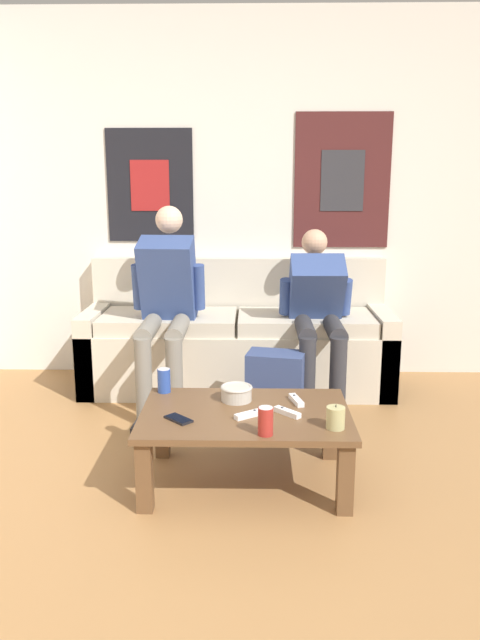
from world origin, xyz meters
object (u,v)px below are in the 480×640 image
cell_phone (178,419)px  person_seated_adult (166,299)px  game_controller_near_left (296,400)px  game_controller_near_right (249,414)px  person_seated_teen (318,310)px  pillar_candle (336,418)px  couch (237,343)px  drink_can_blue (164,380)px  drink_can_red (266,421)px  coffee_table (245,423)px  backpack (275,392)px  ceramic_bowl (237,392)px  game_controller_far_center (287,412)px

cell_phone → person_seated_adult: bearing=100.0°
game_controller_near_left → game_controller_near_right: bearing=-140.2°
person_seated_teen → pillar_candle: bearing=-92.0°
game_controller_near_left → couch: bearing=103.8°
person_seated_adult → person_seated_teen: size_ratio=1.14×
pillar_candle → drink_can_blue: drink_can_blue is taller
drink_can_red → game_controller_near_left: (0.16, 0.39, -0.05)m
person_seated_teen → game_controller_near_right: bearing=-110.1°
coffee_table → backpack: 0.70m
couch → ceramic_bowl: couch is taller
person_seated_teen → drink_can_blue: 1.21m
game_controller_near_left → coffee_table: bearing=-153.0°
person_seated_adult → game_controller_near_left: person_seated_adult is taller
couch → cell_phone: couch is taller
pillar_candle → drink_can_red: (-0.31, -0.08, 0.01)m
pillar_candle → cell_phone: (-0.70, 0.08, -0.04)m
couch → game_controller_far_center: size_ratio=16.44×
drink_can_blue → game_controller_near_right: size_ratio=0.90×
backpack → drink_can_blue: drink_can_blue is taller
pillar_candle → game_controller_near_right: size_ratio=0.80×
person_seated_adult → pillar_candle: (0.91, -1.26, -0.27)m
person_seated_teen → game_controller_near_left: 1.02m
game_controller_far_center → cell_phone: 0.50m
drink_can_red → cell_phone: bearing=158.4°
person_seated_adult → person_seated_teen: 0.95m
person_seated_adult → game_controller_far_center: 1.35m
pillar_candle → game_controller_near_left: size_ratio=0.74×
ceramic_bowl → cell_phone: bearing=-134.7°
game_controller_near_left → person_seated_adult: bearing=128.7°
coffee_table → game_controller_near_left: 0.29m
pillar_candle → drink_can_red: 0.32m
ceramic_bowl → cell_phone: ceramic_bowl is taller
couch → ceramic_bowl: bearing=-88.8°
person_seated_adult → pillar_candle: 1.58m
backpack → game_controller_near_left: backpack is taller
drink_can_blue → backpack: bearing=35.4°
ceramic_bowl → drink_can_blue: bearing=162.9°
ceramic_bowl → game_controller_near_right: ceramic_bowl is taller
drink_can_red → game_controller_near_left: 0.42m
couch → game_controller_near_right: couch is taller
ceramic_bowl → drink_can_blue: drink_can_blue is taller
coffee_table → person_seated_teen: bearing=68.1°
backpack → pillar_candle: pillar_candle is taller
cell_phone → drink_can_red: bearing=-21.6°
game_controller_far_center → cell_phone: (-0.50, -0.08, -0.01)m
coffee_table → person_seated_teen: 1.22m
cell_phone → coffee_table: bearing=20.1°
game_controller_far_center → cell_phone: game_controller_far_center is taller
game_controller_near_right → cell_phone: game_controller_near_right is taller
game_controller_far_center → drink_can_blue: bearing=154.1°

